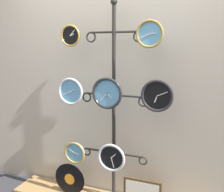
# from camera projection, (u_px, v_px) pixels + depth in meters

# --- Properties ---
(shop_wall) EXTENTS (4.40, 0.04, 2.80)m
(shop_wall) POSITION_uv_depth(u_px,v_px,m) (120.00, 69.00, 2.62)
(shop_wall) COLOR #BCB2A3
(shop_wall) RESTS_ON ground_plane
(display_stand) EXTENTS (0.69, 0.43, 2.05)m
(display_stand) POSITION_uv_depth(u_px,v_px,m) (114.00, 149.00, 2.62)
(display_stand) COLOR #282623
(display_stand) RESTS_ON ground_plane
(clock_top_left) EXTENTS (0.20, 0.04, 0.20)m
(clock_top_left) POSITION_uv_depth(u_px,v_px,m) (71.00, 36.00, 2.46)
(clock_top_left) COLOR black
(clock_top_right) EXTENTS (0.24, 0.04, 0.24)m
(clock_top_right) POSITION_uv_depth(u_px,v_px,m) (150.00, 34.00, 2.21)
(clock_top_right) COLOR #60A8DB
(clock_middle_left) EXTENTS (0.27, 0.04, 0.27)m
(clock_middle_left) POSITION_uv_depth(u_px,v_px,m) (71.00, 91.00, 2.56)
(clock_middle_left) COLOR #60A8DB
(clock_middle_center) EXTENTS (0.30, 0.04, 0.30)m
(clock_middle_center) POSITION_uv_depth(u_px,v_px,m) (107.00, 93.00, 2.43)
(clock_middle_center) COLOR #60A8DB
(clock_middle_right) EXTENTS (0.29, 0.04, 0.29)m
(clock_middle_right) POSITION_uv_depth(u_px,v_px,m) (157.00, 96.00, 2.28)
(clock_middle_right) COLOR black
(clock_bottom_left) EXTENTS (0.23, 0.04, 0.23)m
(clock_bottom_left) POSITION_uv_depth(u_px,v_px,m) (75.00, 153.00, 2.68)
(clock_bottom_left) COLOR #60A8DB
(clock_bottom_center) EXTENTS (0.28, 0.04, 0.28)m
(clock_bottom_center) POSITION_uv_depth(u_px,v_px,m) (112.00, 158.00, 2.52)
(clock_bottom_center) COLOR black
(vinyl_record) EXTENTS (0.35, 0.01, 0.35)m
(vinyl_record) POSITION_uv_depth(u_px,v_px,m) (70.00, 179.00, 2.78)
(vinyl_record) COLOR black
(vinyl_record) RESTS_ON low_shelf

